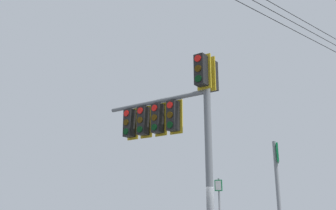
{
  "coord_description": "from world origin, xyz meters",
  "views": [
    {
      "loc": [
        8.41,
        -5.36,
        2.07
      ],
      "look_at": [
        -1.41,
        -1.45,
        4.96
      ],
      "focal_mm": 38.6,
      "sensor_mm": 36.0,
      "label": 1
    }
  ],
  "objects": [
    {
      "name": "signal_mast_assembly",
      "position": [
        -1.15,
        -1.28,
        4.47
      ],
      "size": [
        3.52,
        2.5,
        6.22
      ],
      "color": "slate",
      "rests_on": "ground"
    }
  ]
}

